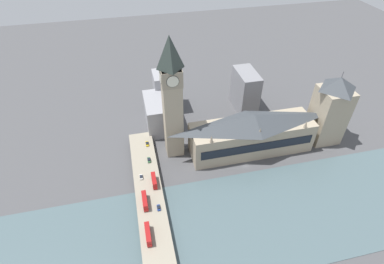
# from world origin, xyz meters

# --- Properties ---
(ground_plane) EXTENTS (600.00, 600.00, 0.00)m
(ground_plane) POSITION_xyz_m (0.00, 0.00, 0.00)
(ground_plane) COLOR #4C4C4F
(river_water) EXTENTS (63.84, 360.00, 0.30)m
(river_water) POSITION_xyz_m (-37.92, 0.00, 0.15)
(river_water) COLOR #4C6066
(river_water) RESTS_ON ground_plane
(parliament_hall) EXTENTS (22.61, 80.53, 29.21)m
(parliament_hall) POSITION_xyz_m (14.08, -8.00, 14.50)
(parliament_hall) COLOR tan
(parliament_hall) RESTS_ON ground_plane
(clock_tower) EXTENTS (12.29, 12.29, 80.76)m
(clock_tower) POSITION_xyz_m (24.16, 41.81, 42.90)
(clock_tower) COLOR tan
(clock_tower) RESTS_ON ground_plane
(victoria_tower) EXTENTS (19.12, 19.12, 52.62)m
(victoria_tower) POSITION_xyz_m (14.13, -61.82, 24.31)
(victoria_tower) COLOR tan
(victoria_tower) RESTS_ON ground_plane
(road_bridge) EXTENTS (159.69, 15.44, 4.97)m
(road_bridge) POSITION_xyz_m (-37.92, 63.07, 4.05)
(road_bridge) COLOR gray
(road_bridge) RESTS_ON ground_plane
(double_decker_bus_lead) EXTENTS (11.24, 2.60, 4.91)m
(double_decker_bus_lead) POSITION_xyz_m (-18.94, 65.93, 7.67)
(double_decker_bus_lead) COLOR red
(double_decker_bus_lead) RESTS_ON road_bridge
(double_decker_bus_mid) EXTENTS (11.63, 2.51, 4.96)m
(double_decker_bus_mid) POSITION_xyz_m (-39.32, 66.50, 7.71)
(double_decker_bus_mid) COLOR red
(double_decker_bus_mid) RESTS_ON road_bridge
(double_decker_bus_rear) EXTENTS (10.04, 2.54, 4.84)m
(double_decker_bus_rear) POSITION_xyz_m (-5.76, 59.17, 7.63)
(double_decker_bus_rear) COLOR red
(double_decker_bus_rear) RESTS_ON road_bridge
(car_northbound_lead) EXTENTS (3.96, 1.79, 1.38)m
(car_northbound_lead) POSITION_xyz_m (0.39, 66.22, 5.66)
(car_northbound_lead) COLOR silver
(car_northbound_lead) RESTS_ON road_bridge
(car_southbound_lead) EXTENTS (4.69, 1.90, 1.49)m
(car_southbound_lead) POSITION_xyz_m (28.98, 59.44, 5.70)
(car_southbound_lead) COLOR gold
(car_southbound_lead) RESTS_ON road_bridge
(car_southbound_mid) EXTENTS (3.89, 1.76, 1.39)m
(car_southbound_mid) POSITION_xyz_m (-23.62, 59.22, 5.67)
(car_southbound_mid) COLOR navy
(car_southbound_mid) RESTS_ON road_bridge
(car_southbound_tail) EXTENTS (4.55, 1.85, 1.54)m
(car_southbound_tail) POSITION_xyz_m (13.47, 60.02, 5.73)
(car_southbound_tail) COLOR #2D5638
(car_southbound_tail) RESTS_ON road_bridge
(city_block_west) EXTENTS (27.48, 14.32, 31.34)m
(city_block_west) POSITION_xyz_m (62.37, -21.61, 15.67)
(city_block_west) COLOR gray
(city_block_west) RESTS_ON ground_plane
(city_block_center) EXTENTS (31.92, 20.84, 22.46)m
(city_block_center) POSITION_xyz_m (53.57, 46.60, 11.23)
(city_block_center) COLOR #939399
(city_block_center) RESTS_ON ground_plane
(city_block_east) EXTENTS (19.29, 16.50, 30.46)m
(city_block_east) POSITION_xyz_m (76.33, 39.32, 15.23)
(city_block_east) COLOR #939399
(city_block_east) RESTS_ON ground_plane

